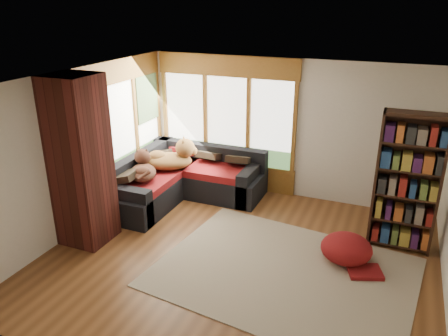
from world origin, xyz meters
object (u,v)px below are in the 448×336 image
Objects in this scene: brick_chimney at (81,162)px; dog_tan at (172,158)px; sectional_sofa at (175,179)px; dog_brindle at (143,170)px; area_rug at (284,272)px; bookshelf at (407,183)px; pouf at (346,248)px.

brick_chimney reaches higher than dog_tan.
sectional_sofa is at bearing 77.71° from brick_chimney.
brick_chimney is 3.09× the size of dog_brindle.
area_rug is 3.16m from dog_tan.
bookshelf is at bearing 43.28° from area_rug.
dog_tan reaches higher than area_rug.
pouf is at bearing -133.83° from bookshelf.
sectional_sofa is 2.99× the size of pouf.
pouf is at bearing -128.59° from dog_brindle.
pouf is 0.70× the size of dog_tan.
area_rug is 4.07× the size of dog_brindle.
sectional_sofa is 3.60m from pouf.
dog_tan is at bearing 148.61° from area_rug.
brick_chimney is 1.18× the size of sectional_sofa.
sectional_sofa is 3.22m from area_rug.
bookshelf is 2.01× the size of dog_tan.
brick_chimney is at bearing -160.43° from bookshelf.
bookshelf reaches higher than dog_tan.
brick_chimney reaches higher than sectional_sofa.
area_rug is 2.22m from bookshelf.
pouf reaches higher than area_rug.
sectional_sofa is at bearing 81.91° from dog_tan.
bookshelf is at bearing -118.26° from dog_brindle.
dog_brindle is (-0.22, -0.77, 0.44)m from sectional_sofa.
brick_chimney is 4.82m from bookshelf.
area_rug is at bearing 4.96° from brick_chimney.
pouf is at bearing 40.39° from area_rug.
brick_chimney is 2.48× the size of dog_tan.
dog_tan reaches higher than dog_brindle.
area_rug is 1.00m from pouf.
pouf is at bearing -21.21° from sectional_sofa.
dog_brindle is (-3.63, 0.37, 0.53)m from pouf.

